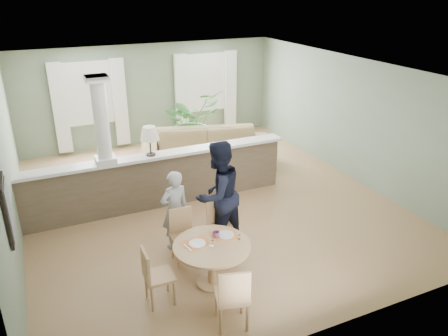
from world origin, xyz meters
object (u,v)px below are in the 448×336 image
dining_table (212,252)px  man_person (218,195)px  houseplant (192,122)px  sofa (208,150)px  child_person (175,210)px  chair_side (154,274)px  chair_far_man (219,223)px  chair_near (233,295)px  chair_far_boy (183,233)px

dining_table → man_person: (0.52, 0.98, 0.38)m
man_person → houseplant: bearing=-126.4°
sofa → houseplant: houseplant is taller
dining_table → child_person: bearing=98.0°
chair_side → child_person: bearing=-29.5°
chair_far_man → child_person: child_person is taller
chair_near → child_person: bearing=-73.7°
houseplant → chair_side: bearing=-115.5°
houseplant → child_person: size_ratio=1.20×
chair_far_boy → man_person: man_person is taller
houseplant → child_person: bearing=-114.1°
chair_side → man_person: man_person is taller
child_person → chair_far_boy: bearing=78.7°
dining_table → chair_far_boy: size_ratio=1.29×
dining_table → sofa: bearing=68.5°
chair_near → child_person: (-0.05, 2.14, 0.18)m
dining_table → houseplant: bearing=72.6°
chair_far_man → chair_near: chair_near is taller
child_person → chair_near: bearing=80.8°
chair_far_man → child_person: (-0.64, 0.37, 0.21)m
sofa → chair_near: bearing=-92.3°
dining_table → child_person: child_person is taller
chair_far_man → sofa: bearing=77.1°
houseplant → chair_far_boy: 4.85m
houseplant → chair_near: 6.47m
chair_far_man → chair_near: size_ratio=0.93×
child_person → man_person: 0.76m
child_person → man_person: (0.69, -0.21, 0.23)m
chair_far_boy → sofa: bearing=62.9°
chair_near → man_person: 2.07m
sofa → chair_far_man: sofa is taller
chair_far_boy → chair_far_man: (0.65, 0.03, -0.00)m
sofa → child_person: 3.47m
dining_table → child_person: 1.21m
chair_far_boy → man_person: (0.70, 0.19, 0.45)m
sofa → man_person: bearing=-92.6°
dining_table → chair_far_man: bearing=59.8°
dining_table → chair_far_boy: (-0.17, 0.78, -0.06)m
dining_table → chair_side: chair_side is taller
man_person → chair_far_boy: bearing=-6.1°
man_person → dining_table: bearing=40.2°
sofa → chair_side: size_ratio=3.61×
houseplant → chair_far_boy: houseplant is taller
chair_far_boy → dining_table: bearing=-76.4°
houseplant → chair_side: size_ratio=1.92×
dining_table → chair_far_man: size_ratio=1.29×
chair_side → man_person: size_ratio=0.47×
chair_near → chair_side: 1.18m
houseplant → chair_side: houseplant is taller
chair_far_boy → child_person: child_person is taller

